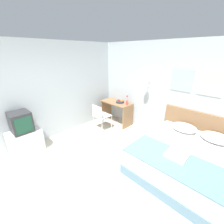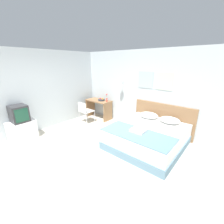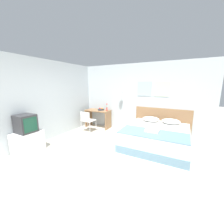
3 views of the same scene
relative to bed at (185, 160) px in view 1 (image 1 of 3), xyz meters
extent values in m
plane|color=beige|center=(-1.05, -1.77, -0.28)|extent=(24.00, 24.00, 0.00)
cube|color=silver|center=(-1.05, 1.07, 1.04)|extent=(5.34, 0.06, 2.65)
cube|color=#A8B7BC|center=(-0.70, 1.03, 1.42)|extent=(0.52, 0.02, 0.52)
cube|color=beige|center=(-0.07, 1.03, 1.42)|extent=(0.52, 0.02, 0.52)
cylinder|color=#B2B2B7|center=(-1.60, 0.96, 1.27)|extent=(0.02, 0.16, 0.02)
cone|color=white|center=(-1.60, 0.87, 1.22)|extent=(0.17, 0.17, 0.12)
cube|color=silver|center=(-3.35, -1.86, 1.04)|extent=(0.06, 5.81, 2.65)
cube|color=#66899E|center=(0.00, 0.00, -0.17)|extent=(1.83, 1.96, 0.22)
cube|color=white|center=(0.00, 0.00, 0.11)|extent=(1.79, 1.92, 0.35)
cube|color=#8E6642|center=(0.00, 1.01, 0.23)|extent=(1.95, 0.06, 1.02)
ellipsoid|color=white|center=(-0.33, 0.69, 0.37)|extent=(0.58, 0.48, 0.16)
ellipsoid|color=white|center=(0.33, 0.69, 0.37)|extent=(0.58, 0.48, 0.16)
cube|color=#66899E|center=(0.00, -0.57, 0.30)|extent=(1.77, 0.78, 0.02)
cube|color=white|center=(-0.04, -0.43, 0.34)|extent=(0.36, 0.33, 0.06)
cube|color=#8E6642|center=(-2.60, 0.72, 0.47)|extent=(1.06, 0.54, 0.03)
cube|color=#8E6642|center=(-3.12, 0.72, 0.09)|extent=(0.04, 0.49, 0.74)
cube|color=#8E6642|center=(-2.09, 0.72, 0.09)|extent=(0.04, 0.49, 0.74)
cube|color=white|center=(-2.63, 0.09, 0.18)|extent=(0.46, 0.46, 0.02)
cube|color=white|center=(-2.63, -0.13, 0.37)|extent=(0.42, 0.03, 0.36)
cylinder|color=#B7B7BC|center=(-2.84, 0.29, -0.06)|extent=(0.03, 0.03, 0.45)
cylinder|color=#B7B7BC|center=(-2.43, 0.29, -0.06)|extent=(0.03, 0.03, 0.45)
cylinder|color=#B7B7BC|center=(-2.84, -0.12, -0.06)|extent=(0.03, 0.03, 0.45)
cylinder|color=#B7B7BC|center=(-2.43, -0.12, -0.06)|extent=(0.03, 0.03, 0.45)
cylinder|color=#333842|center=(-2.47, 0.74, 0.52)|extent=(0.27, 0.27, 0.05)
sphere|color=orange|center=(-2.42, 0.75, 0.56)|extent=(0.08, 0.08, 0.08)
sphere|color=red|center=(-2.52, 0.74, 0.56)|extent=(0.07, 0.07, 0.07)
cylinder|color=#D14C42|center=(-2.17, 0.74, 0.56)|extent=(0.06, 0.06, 0.14)
cylinder|color=#3D7538|center=(-2.17, 0.74, 0.70)|extent=(0.01, 0.01, 0.14)
sphere|color=#DB3838|center=(-2.17, 0.74, 0.77)|extent=(0.06, 0.06, 0.06)
cube|color=white|center=(-3.07, -2.09, 0.01)|extent=(0.47, 0.74, 0.58)
cube|color=#2D2D30|center=(-3.07, -2.09, 0.54)|extent=(0.45, 0.44, 0.49)
cube|color=#194733|center=(-2.84, -2.09, 0.54)|extent=(0.01, 0.35, 0.38)
camera|label=1|loc=(0.68, -2.84, 2.08)|focal=24.00mm
camera|label=2|loc=(1.66, -3.48, 1.97)|focal=24.00mm
camera|label=3|loc=(0.67, -4.14, 1.59)|focal=22.00mm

